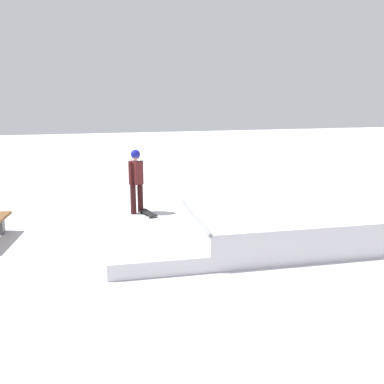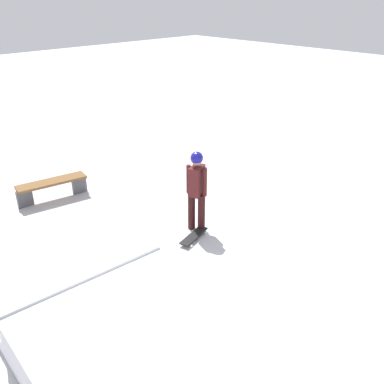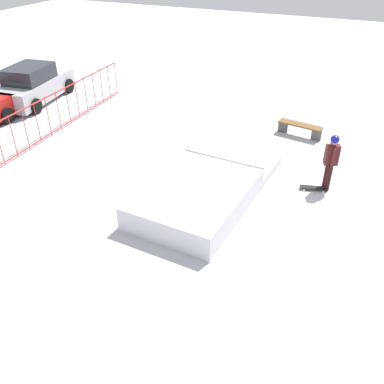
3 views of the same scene
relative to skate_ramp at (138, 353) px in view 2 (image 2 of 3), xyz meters
name	(u,v)px [view 2 (image 2 of 3)]	position (x,y,z in m)	size (l,w,h in m)	color
ground_plane	(161,340)	(0.22, -0.55, -0.32)	(60.00, 60.00, 0.00)	silver
skate_ramp	(138,353)	(0.00, 0.00, 0.00)	(5.57, 2.97, 0.74)	silver
skater	(197,186)	(2.07, -3.09, 0.69)	(0.41, 0.44, 1.73)	black
skateboard	(194,236)	(1.83, -2.78, -0.24)	(0.41, 0.82, 0.09)	black
park_bench	(52,186)	(5.43, -1.61, 0.04)	(0.67, 1.64, 0.48)	brown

